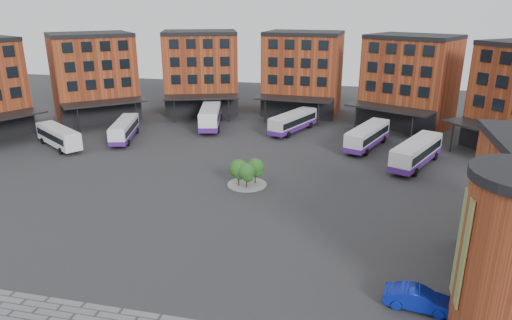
% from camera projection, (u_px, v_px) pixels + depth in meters
% --- Properties ---
extents(ground, '(160.00, 160.00, 0.00)m').
position_uv_depth(ground, '(192.00, 233.00, 40.33)').
color(ground, '#28282B').
rests_on(ground, ground).
extents(main_building, '(94.14, 42.48, 14.60)m').
position_uv_depth(main_building, '(245.00, 81.00, 74.24)').
color(main_building, '#984421').
rests_on(main_building, ground).
extents(tree_island, '(4.40, 4.40, 3.11)m').
position_uv_depth(tree_island, '(247.00, 171.00, 50.06)').
color(tree_island, gray).
rests_on(tree_island, ground).
extents(bus_a, '(9.83, 7.57, 2.89)m').
position_uv_depth(bus_a, '(58.00, 136.00, 63.72)').
color(bus_a, white).
rests_on(bus_a, ground).
extents(bus_b, '(5.14, 10.58, 2.91)m').
position_uv_depth(bus_b, '(124.00, 129.00, 67.36)').
color(bus_b, white).
rests_on(bus_b, ground).
extents(bus_c, '(5.92, 12.96, 3.56)m').
position_uv_depth(bus_c, '(211.00, 115.00, 74.34)').
color(bus_c, white).
rests_on(bus_c, ground).
extents(bus_d, '(6.43, 11.03, 3.07)m').
position_uv_depth(bus_d, '(293.00, 122.00, 71.50)').
color(bus_d, silver).
rests_on(bus_d, ground).
extents(bus_e, '(6.30, 11.33, 3.14)m').
position_uv_depth(bus_e, '(368.00, 136.00, 63.63)').
color(bus_e, silver).
rests_on(bus_e, ground).
extents(bus_f, '(7.26, 11.64, 3.27)m').
position_uv_depth(bus_f, '(416.00, 152.00, 56.40)').
color(bus_f, silver).
rests_on(bus_f, ground).
extents(blue_car, '(4.67, 2.15, 1.48)m').
position_uv_depth(blue_car, '(419.00, 299.00, 30.11)').
color(blue_car, '#0C1E9F').
rests_on(blue_car, ground).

